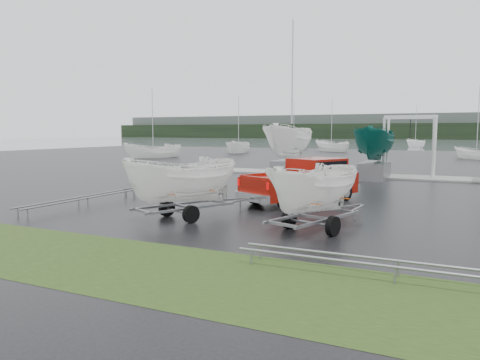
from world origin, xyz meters
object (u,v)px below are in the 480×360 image
at_px(trailer_parked, 315,148).
at_px(trailer_hitched, 182,141).
at_px(boat_hoist, 410,138).
at_px(pickup_truck, 306,180).

bearing_deg(trailer_parked, trailer_hitched, -163.37).
xyz_separation_m(trailer_hitched, trailer_parked, (4.76, 0.02, -0.15)).
relative_size(trailer_parked, boat_hoist, 1.16).
distance_m(pickup_truck, trailer_hitched, 6.57).
height_order(pickup_truck, trailer_parked, trailer_parked).
height_order(trailer_hitched, boat_hoist, trailer_hitched).
xyz_separation_m(pickup_truck, trailer_parked, (2.08, -5.72, 1.60)).
distance_m(pickup_truck, trailer_parked, 6.29).
bearing_deg(boat_hoist, pickup_truck, -102.80).
height_order(pickup_truck, trailer_hitched, trailer_hitched).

